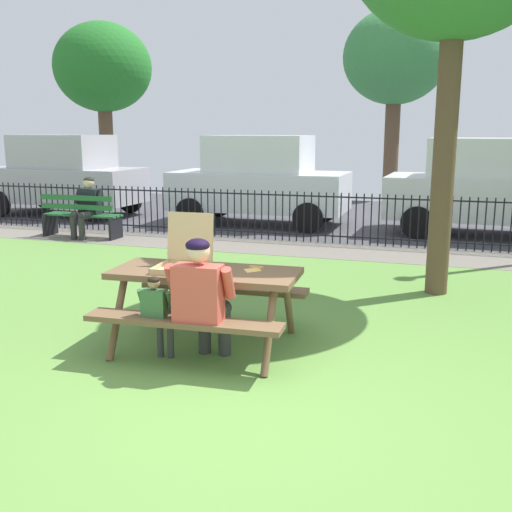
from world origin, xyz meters
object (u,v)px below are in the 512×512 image
person_on_park_bench (87,205)px  parked_car_left (64,175)px  child_at_table (158,310)px  park_bench_left (81,216)px  adult_at_table (202,296)px  picnic_table_foreground (205,287)px  pizza_slice_on_table (254,269)px  parked_car_right (499,186)px  far_tree_midleft (395,58)px  far_tree_left (103,69)px  pizza_box_open (184,259)px  parked_car_center (259,180)px

person_on_park_bench → parked_car_left: size_ratio=0.30×
child_at_table → park_bench_left: 7.08m
adult_at_table → picnic_table_foreground: bearing=109.3°
pizza_slice_on_table → child_at_table: 1.02m
parked_car_left → parked_car_right: size_ratio=0.89×
pizza_slice_on_table → far_tree_midleft: size_ratio=0.04×
far_tree_left → person_on_park_bench: bearing=-60.7°
adult_at_table → far_tree_midleft: size_ratio=0.20×
person_on_park_bench → pizza_box_open: bearing=-48.9°
person_on_park_bench → pizza_slice_on_table: bearing=-43.9°
person_on_park_bench → far_tree_left: 11.80m
parked_car_right → far_tree_midleft: (-2.77, 7.14, 3.29)m
child_at_table → far_tree_midleft: (0.64, 15.31, 3.79)m
adult_at_table → parked_car_right: (3.00, 8.12, 0.35)m
parked_car_left → parked_car_center: (5.09, 0.00, 0.00)m
pizza_box_open → parked_car_left: bearing=131.3°
pizza_slice_on_table → person_on_park_bench: size_ratio=0.18×
picnic_table_foreground → far_tree_left: size_ratio=0.32×
pizza_slice_on_table → far_tree_midleft: bearing=90.2°
child_at_table → parked_car_center: size_ratio=0.21×
pizza_slice_on_table → parked_car_right: (2.73, 7.46, 0.23)m
park_bench_left → parked_car_center: parked_car_center is taller
park_bench_left → far_tree_midleft: far_tree_midleft is taller
pizza_slice_on_table → child_at_table: bearing=-133.6°
adult_at_table → pizza_box_open: bearing=128.5°
pizza_box_open → parked_car_left: parked_car_left is taller
person_on_park_bench → far_tree_midleft: (4.96, 9.80, 3.64)m
picnic_table_foreground → pizza_box_open: bearing=-176.1°
pizza_slice_on_table → person_on_park_bench: 6.93m
child_at_table → far_tree_midleft: size_ratio=0.14×
adult_at_table → parked_car_left: 10.79m
park_bench_left → person_on_park_bench: person_on_park_bench is taller
pizza_box_open → child_at_table: bearing=-93.6°
pizza_slice_on_table → far_tree_left: (-10.49, 14.60, 3.51)m
pizza_slice_on_table → person_on_park_bench: bearing=136.1°
parked_car_center → parked_car_left: bearing=-180.0°
person_on_park_bench → parked_car_center: 3.82m
park_bench_left → far_tree_midleft: bearing=62.6°
far_tree_left → far_tree_midleft: (10.45, 0.00, 0.01)m
far_tree_midleft → person_on_park_bench: bearing=-116.8°
pizza_box_open → person_on_park_bench: 6.62m
parked_car_left → parked_car_right: (10.09, 0.00, -0.01)m
parked_car_right → far_tree_left: bearing=151.6°
picnic_table_foreground → far_tree_midleft: (0.40, 14.77, 3.70)m
adult_at_table → parked_car_right: 8.66m
adult_at_table → parked_car_left: (-7.10, 8.12, 0.35)m
picnic_table_foreground → parked_car_left: (-6.92, 7.62, 0.41)m
child_at_table → parked_car_right: size_ratio=0.19×
parked_car_center → far_tree_midleft: size_ratio=0.67×
parked_car_center → picnic_table_foreground: bearing=-76.5°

